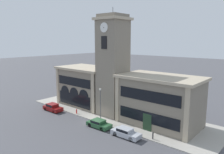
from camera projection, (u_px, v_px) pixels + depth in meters
ground_plane at (95, 122)px, 38.05m from camera, size 300.00×300.00×0.00m
sidewalk_kerb at (117, 113)px, 42.45m from camera, size 38.99×11.85×0.15m
clock_tower at (113, 66)px, 40.07m from camera, size 5.29×5.29×19.80m
town_hall_left_wing at (87, 86)px, 47.43m from camera, size 12.59×8.03×8.37m
town_hall_right_wing at (159, 101)px, 36.10m from camera, size 13.60×8.03×8.33m
parked_car_near at (53, 107)px, 43.82m from camera, size 4.41×2.01×1.47m
parked_car_mid at (99, 123)px, 35.51m from camera, size 4.26×1.99×1.27m
parked_car_far at (126, 132)px, 31.96m from camera, size 4.55×1.88×1.37m
street_lamp at (100, 100)px, 37.32m from camera, size 0.36×0.36×5.81m
bollard at (153, 136)px, 31.00m from camera, size 0.18×0.18×1.06m
fire_hydrant at (77, 111)px, 41.84m from camera, size 0.22×0.22×0.87m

